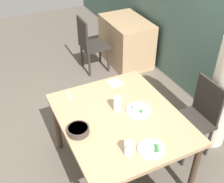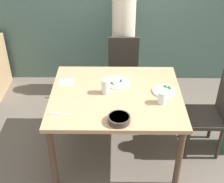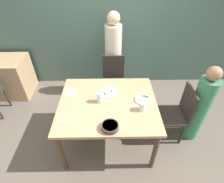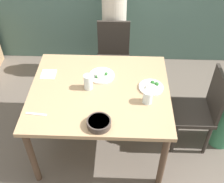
% 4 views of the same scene
% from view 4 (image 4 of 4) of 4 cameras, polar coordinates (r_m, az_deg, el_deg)
% --- Properties ---
extents(ground_plane, '(10.00, 10.00, 0.00)m').
position_cam_4_polar(ground_plane, '(3.10, -2.13, -9.86)').
color(ground_plane, '#60564C').
extents(dining_table, '(1.27, 1.08, 0.74)m').
position_cam_4_polar(dining_table, '(2.61, -2.50, -0.92)').
color(dining_table, tan).
rests_on(dining_table, ground_plane).
extents(chair_adult_spot, '(0.40, 0.40, 0.90)m').
position_cam_4_polar(chair_adult_spot, '(3.40, 0.25, 7.04)').
color(chair_adult_spot, '#2D2823').
rests_on(chair_adult_spot, ground_plane).
extents(chair_child_spot, '(0.40, 0.40, 0.90)m').
position_cam_4_polar(chair_child_spot, '(2.88, 17.50, -3.32)').
color(chair_child_spot, '#2D2823').
rests_on(chair_child_spot, ground_plane).
extents(person_adult, '(0.29, 0.29, 1.56)m').
position_cam_4_polar(person_adult, '(3.53, 0.44, 13.32)').
color(person_adult, beige).
rests_on(person_adult, ground_plane).
extents(bowl_curry, '(0.19, 0.19, 0.06)m').
position_cam_4_polar(bowl_curry, '(2.24, -2.67, -6.39)').
color(bowl_curry, '#3D332D').
rests_on(bowl_curry, dining_table).
extents(plate_rice_adult, '(0.23, 0.23, 0.06)m').
position_cam_4_polar(plate_rice_adult, '(2.58, 8.00, 0.93)').
color(plate_rice_adult, white).
rests_on(plate_rice_adult, dining_table).
extents(plate_rice_child, '(0.24, 0.24, 0.05)m').
position_cam_4_polar(plate_rice_child, '(2.69, -2.19, 3.30)').
color(plate_rice_child, white).
rests_on(plate_rice_child, dining_table).
extents(glass_water_tall, '(0.08, 0.08, 0.15)m').
position_cam_4_polar(glass_water_tall, '(2.53, -4.86, 1.95)').
color(glass_water_tall, silver).
rests_on(glass_water_tall, dining_table).
extents(glass_water_short, '(0.08, 0.08, 0.12)m').
position_cam_4_polar(glass_water_short, '(2.42, 7.27, -1.10)').
color(glass_water_short, silver).
rests_on(glass_water_short, dining_table).
extents(napkin_folded, '(0.14, 0.14, 0.01)m').
position_cam_4_polar(napkin_folded, '(2.79, -12.80, 3.45)').
color(napkin_folded, white).
rests_on(napkin_folded, dining_table).
extents(fork_steel, '(0.18, 0.04, 0.01)m').
position_cam_4_polar(fork_steel, '(2.42, -15.15, -4.44)').
color(fork_steel, silver).
rests_on(fork_steel, dining_table).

